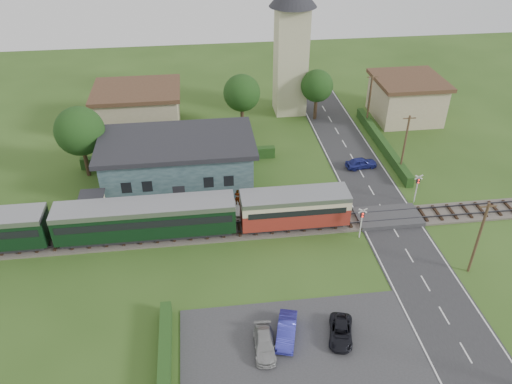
{
  "coord_description": "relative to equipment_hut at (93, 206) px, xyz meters",
  "views": [
    {
      "loc": [
        -7.59,
        -34.94,
        28.93
      ],
      "look_at": [
        -2.64,
        4.0,
        2.86
      ],
      "focal_mm": 35.0,
      "sensor_mm": 36.0,
      "label": 1
    }
  ],
  "objects": [
    {
      "name": "hedge_carpark",
      "position": [
        7.0,
        -17.2,
        -1.15
      ],
      "size": [
        0.8,
        9.0,
        1.2
      ],
      "primitive_type": "cube",
      "color": "#193814",
      "rests_on": "ground"
    },
    {
      "name": "pedestrian_near",
      "position": [
        13.73,
        0.41,
        -0.42
      ],
      "size": [
        0.75,
        0.65,
        1.75
      ],
      "primitive_type": "imported",
      "rotation": [
        0.0,
        0.0,
        2.71
      ],
      "color": "gray",
      "rests_on": "platform"
    },
    {
      "name": "car_park_blue",
      "position": [
        15.68,
        -16.2,
        -1.06
      ],
      "size": [
        2.23,
        3.92,
        1.22
      ],
      "primitive_type": "imported",
      "rotation": [
        0.0,
        0.0,
        -0.27
      ],
      "color": "#2B2D9F",
      "rests_on": "car_park"
    },
    {
      "name": "station_building",
      "position": [
        8.0,
        5.79,
        0.95
      ],
      "size": [
        16.0,
        9.0,
        5.3
      ],
      "color": "#294248",
      "rests_on": "ground"
    },
    {
      "name": "ground",
      "position": [
        18.0,
        -5.2,
        -1.75
      ],
      "size": [
        120.0,
        120.0,
        0.0
      ],
      "primitive_type": "plane",
      "color": "#2D4C19"
    },
    {
      "name": "utility_pole_d",
      "position": [
        32.2,
        16.8,
        1.88
      ],
      "size": [
        1.4,
        0.22,
        7.0
      ],
      "color": "#473321",
      "rests_on": "ground"
    },
    {
      "name": "tree_a",
      "position": [
        -2.0,
        8.8,
        3.63
      ],
      "size": [
        5.2,
        5.2,
        8.0
      ],
      "color": "#332316",
      "rests_on": "ground"
    },
    {
      "name": "streetlamp_east",
      "position": [
        34.0,
        21.8,
        1.29
      ],
      "size": [
        0.3,
        0.3,
        5.15
      ],
      "color": "#3F3F47",
      "rests_on": "ground"
    },
    {
      "name": "hedge_roadside",
      "position": [
        32.2,
        10.8,
        -1.15
      ],
      "size": [
        0.8,
        18.0,
        1.2
      ],
      "primitive_type": "cube",
      "color": "#193814",
      "rests_on": "ground"
    },
    {
      "name": "equipment_hut",
      "position": [
        0.0,
        0.0,
        0.0
      ],
      "size": [
        2.3,
        2.3,
        2.55
      ],
      "color": "beige",
      "rests_on": "platform"
    },
    {
      "name": "tree_b",
      "position": [
        16.0,
        17.8,
        3.27
      ],
      "size": [
        4.6,
        4.6,
        7.34
      ],
      "color": "#332316",
      "rests_on": "ground"
    },
    {
      "name": "house_east",
      "position": [
        38.0,
        18.8,
        1.05
      ],
      "size": [
        8.8,
        8.8,
        5.5
      ],
      "color": "tan",
      "rests_on": "ground"
    },
    {
      "name": "pedestrian_far",
      "position": [
        2.01,
        -0.77,
        -0.33
      ],
      "size": [
        0.99,
        1.12,
        1.93
      ],
      "primitive_type": "imported",
      "rotation": [
        0.0,
        0.0,
        1.25
      ],
      "color": "gray",
      "rests_on": "platform"
    },
    {
      "name": "church_tower",
      "position": [
        23.0,
        22.8,
        8.48
      ],
      "size": [
        6.0,
        6.0,
        17.6
      ],
      "color": "beige",
      "rests_on": "ground"
    },
    {
      "name": "crossing_signal_far",
      "position": [
        31.6,
        -0.81,
        0.39
      ],
      "size": [
        0.84,
        0.28,
        3.28
      ],
      "color": "silver",
      "rests_on": "ground"
    },
    {
      "name": "car_park",
      "position": [
        16.5,
        -17.2,
        -1.71
      ],
      "size": [
        17.0,
        9.0,
        0.08
      ],
      "primitive_type": "cube",
      "color": "#333335",
      "rests_on": "ground"
    },
    {
      "name": "car_on_road",
      "position": [
        28.27,
        6.49,
        -1.1
      ],
      "size": [
        3.68,
        1.82,
        1.2
      ],
      "primitive_type": "imported",
      "rotation": [
        0.0,
        0.0,
        1.69
      ],
      "color": "navy",
      "rests_on": "road"
    },
    {
      "name": "house_west",
      "position": [
        3.0,
        19.8,
        1.04
      ],
      "size": [
        10.8,
        8.8,
        5.5
      ],
      "color": "tan",
      "rests_on": "ground"
    },
    {
      "name": "utility_pole_b",
      "position": [
        32.2,
        -11.2,
        1.88
      ],
      "size": [
        1.4,
        0.22,
        7.0
      ],
      "color": "#473321",
      "rests_on": "ground"
    },
    {
      "name": "railway_track",
      "position": [
        18.0,
        -3.2,
        -1.64
      ],
      "size": [
        76.0,
        3.2,
        0.49
      ],
      "color": "#4C443D",
      "rests_on": "ground"
    },
    {
      "name": "streetlamp_west",
      "position": [
        -4.0,
        14.8,
        1.29
      ],
      "size": [
        0.3,
        0.3,
        5.15
      ],
      "color": "#3F3F47",
      "rests_on": "ground"
    },
    {
      "name": "car_park_silver",
      "position": [
        13.94,
        -17.13,
        -1.15
      ],
      "size": [
        1.64,
        3.65,
        1.04
      ],
      "primitive_type": "imported",
      "rotation": [
        0.0,
        0.0,
        -0.05
      ],
      "color": "#9F9F9F",
      "rests_on": "car_park"
    },
    {
      "name": "utility_pole_c",
      "position": [
        32.2,
        4.8,
        1.88
      ],
      "size": [
        1.4,
        0.22,
        7.0
      ],
      "color": "#473321",
      "rests_on": "ground"
    },
    {
      "name": "crossing_signal_near",
      "position": [
        24.4,
        -5.61,
        0.39
      ],
      "size": [
        0.84,
        0.28,
        3.28
      ],
      "color": "silver",
      "rests_on": "ground"
    },
    {
      "name": "platform",
      "position": [
        8.0,
        0.0,
        -1.52
      ],
      "size": [
        30.0,
        3.0,
        0.45
      ],
      "primitive_type": "cube",
      "color": "gray",
      "rests_on": "ground"
    },
    {
      "name": "hedge_station",
      "position": [
        8.0,
        10.3,
        -1.1
      ],
      "size": [
        22.0,
        0.8,
        1.3
      ],
      "primitive_type": "cube",
      "color": "#193814",
      "rests_on": "ground"
    },
    {
      "name": "train",
      "position": [
        1.94,
        -3.2,
        0.43
      ],
      "size": [
        43.2,
        2.9,
        3.4
      ],
      "color": "#232328",
      "rests_on": "ground"
    },
    {
      "name": "tree_c",
      "position": [
        26.0,
        19.8,
        2.91
      ],
      "size": [
        4.2,
        4.2,
        6.78
      ],
      "color": "#332316",
      "rests_on": "ground"
    },
    {
      "name": "road",
      "position": [
        28.0,
        -5.2,
        -1.72
      ],
      "size": [
        6.0,
        70.0,
        0.05
      ],
      "primitive_type": "cube",
      "color": "#28282B",
      "rests_on": "ground"
    },
    {
      "name": "car_park_dark",
      "position": [
        19.57,
        -16.71,
        -1.18
      ],
      "size": [
        2.5,
        3.83,
        0.98
      ],
      "primitive_type": "imported",
      "rotation": [
        0.0,
        0.0,
        -0.27
      ],
      "color": "black",
      "rests_on": "car_park"
    },
    {
      "name": "crossing_deck",
      "position": [
        28.0,
        -3.2,
        -1.52
      ],
      "size": [
        6.2,
        3.4,
        0.45
      ],
      "primitive_type": "cube",
      "color": "#333335",
      "rests_on": "ground"
    }
  ]
}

